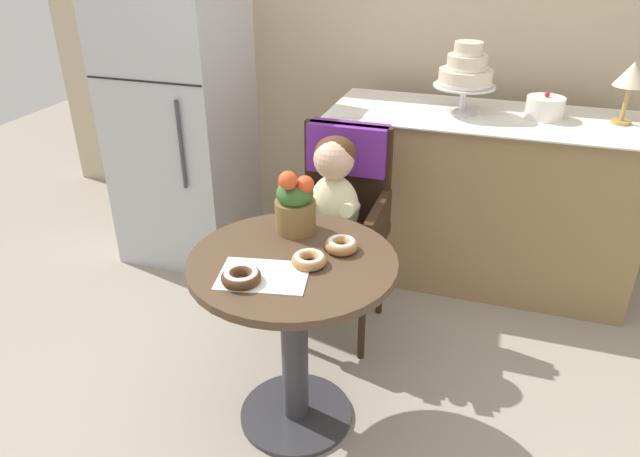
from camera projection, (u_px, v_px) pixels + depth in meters
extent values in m
plane|color=gray|center=(296.00, 415.00, 2.32)|extent=(8.00, 8.00, 0.00)
cube|color=#C1AD8E|center=(406.00, 0.00, 3.26)|extent=(4.80, 0.10, 2.70)
cylinder|color=#4C3826|center=(292.00, 263.00, 2.00)|extent=(0.72, 0.72, 0.03)
cylinder|color=#333338|center=(295.00, 346.00, 2.16)|extent=(0.10, 0.10, 0.69)
cylinder|color=#333338|center=(296.00, 413.00, 2.32)|extent=(0.44, 0.44, 0.02)
cube|color=#332114|center=(335.00, 241.00, 2.62)|extent=(0.42, 0.42, 0.04)
cube|color=#332114|center=(348.00, 173.00, 2.66)|extent=(0.40, 0.04, 0.46)
cube|color=#332114|center=(295.00, 212.00, 2.62)|extent=(0.04, 0.38, 0.18)
cube|color=#332114|center=(378.00, 224.00, 2.51)|extent=(0.04, 0.38, 0.18)
cube|color=#6B2893|center=(348.00, 148.00, 2.61)|extent=(0.36, 0.11, 0.22)
cylinder|color=#332114|center=(284.00, 301.00, 2.63)|extent=(0.03, 0.03, 0.45)
cylinder|color=#332114|center=(362.00, 316.00, 2.53)|extent=(0.03, 0.03, 0.45)
cylinder|color=#332114|center=(310.00, 262.00, 2.93)|extent=(0.03, 0.03, 0.45)
cylinder|color=#332114|center=(381.00, 274.00, 2.84)|extent=(0.03, 0.03, 0.45)
ellipsoid|color=beige|center=(334.00, 208.00, 2.52)|extent=(0.22, 0.16, 0.30)
sphere|color=#E0B293|center=(334.00, 159.00, 2.41)|extent=(0.17, 0.17, 0.17)
ellipsoid|color=#4C2D19|center=(335.00, 153.00, 2.41)|extent=(0.17, 0.17, 0.14)
cylinder|color=beige|center=(306.00, 203.00, 2.45)|extent=(0.08, 0.23, 0.13)
sphere|color=#E0B293|center=(303.00, 226.00, 2.42)|extent=(0.06, 0.06, 0.06)
cylinder|color=beige|center=(350.00, 209.00, 2.40)|extent=(0.08, 0.23, 0.13)
sphere|color=#E0B293|center=(342.00, 232.00, 2.37)|extent=(0.06, 0.06, 0.06)
cylinder|color=#3F4760|center=(316.00, 237.00, 2.52)|extent=(0.09, 0.22, 0.09)
cylinder|color=#3F4760|center=(308.00, 283.00, 2.51)|extent=(0.08, 0.08, 0.26)
cylinder|color=#3F4760|center=(341.00, 241.00, 2.49)|extent=(0.09, 0.22, 0.09)
cylinder|color=#3F4760|center=(333.00, 288.00, 2.48)|extent=(0.08, 0.08, 0.26)
cube|color=white|center=(263.00, 276.00, 1.89)|extent=(0.32, 0.25, 0.00)
torus|color=#AD7542|center=(341.00, 245.00, 2.03)|extent=(0.12, 0.12, 0.04)
torus|color=white|center=(341.00, 242.00, 2.03)|extent=(0.10, 0.10, 0.02)
torus|color=#4C2D19|center=(241.00, 277.00, 1.85)|extent=(0.13, 0.13, 0.04)
torus|color=white|center=(241.00, 274.00, 1.84)|extent=(0.11, 0.11, 0.02)
torus|color=#AD7542|center=(309.00, 260.00, 1.95)|extent=(0.12, 0.12, 0.04)
torus|color=white|center=(309.00, 257.00, 1.94)|extent=(0.10, 0.10, 0.02)
cylinder|color=brown|center=(295.00, 216.00, 2.15)|extent=(0.15, 0.15, 0.12)
ellipsoid|color=#38662D|center=(295.00, 194.00, 2.10)|extent=(0.14, 0.13, 0.10)
sphere|color=#E54C23|center=(305.00, 185.00, 2.07)|extent=(0.07, 0.07, 0.07)
sphere|color=#E54C23|center=(299.00, 191.00, 2.13)|extent=(0.06, 0.06, 0.06)
sphere|color=#E54C23|center=(287.00, 187.00, 2.11)|extent=(0.06, 0.06, 0.06)
sphere|color=#E54C23|center=(288.00, 180.00, 2.03)|extent=(0.07, 0.07, 0.07)
cube|color=#93754C|center=(479.00, 199.00, 3.06)|extent=(1.50, 0.56, 0.90)
cube|color=white|center=(490.00, 116.00, 2.85)|extent=(1.56, 0.62, 0.01)
cylinder|color=silver|center=(461.00, 112.00, 2.89)|extent=(0.16, 0.16, 0.01)
cylinder|color=silver|center=(463.00, 99.00, 2.86)|extent=(0.03, 0.03, 0.12)
cylinder|color=silver|center=(464.00, 86.00, 2.83)|extent=(0.30, 0.30, 0.01)
cylinder|color=beige|center=(465.00, 77.00, 2.81)|extent=(0.25, 0.25, 0.08)
cylinder|color=white|center=(465.00, 83.00, 2.82)|extent=(0.26, 0.26, 0.01)
cylinder|color=beige|center=(467.00, 62.00, 2.78)|extent=(0.19, 0.19, 0.07)
cylinder|color=white|center=(466.00, 67.00, 2.79)|extent=(0.19, 0.19, 0.01)
cylinder|color=beige|center=(469.00, 48.00, 2.75)|extent=(0.13, 0.13, 0.06)
cylinder|color=white|center=(468.00, 53.00, 2.76)|extent=(0.14, 0.14, 0.01)
cylinder|color=white|center=(545.00, 108.00, 2.79)|extent=(0.18, 0.18, 0.10)
sphere|color=red|center=(547.00, 95.00, 2.76)|extent=(0.02, 0.02, 0.02)
cylinder|color=#B28C47|center=(621.00, 122.00, 2.74)|extent=(0.09, 0.09, 0.01)
cylinder|color=#B28C47|center=(625.00, 103.00, 2.70)|extent=(0.02, 0.02, 0.16)
cone|color=beige|center=(632.00, 74.00, 2.63)|extent=(0.15, 0.15, 0.11)
cube|color=#B7BABF|center=(180.00, 108.00, 3.14)|extent=(0.64, 0.60, 1.70)
cube|color=black|center=(143.00, 81.00, 2.79)|extent=(0.63, 0.01, 0.01)
cylinder|color=#3F3F44|center=(181.00, 145.00, 2.87)|extent=(0.02, 0.02, 0.45)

